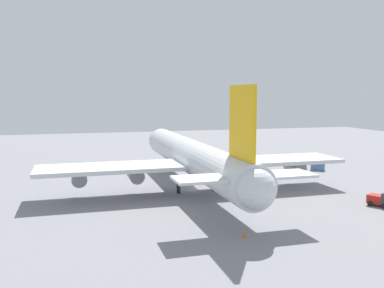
# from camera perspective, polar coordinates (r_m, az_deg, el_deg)

# --- Properties ---
(ground_plane) EXTENTS (250.79, 250.79, 0.00)m
(ground_plane) POSITION_cam_1_polar(r_m,az_deg,el_deg) (80.45, 0.00, -6.10)
(ground_plane) COLOR gray
(cargo_airplane) EXTENTS (62.70, 56.20, 19.12)m
(cargo_airplane) POSITION_cam_1_polar(r_m,az_deg,el_deg) (79.06, 0.06, -1.83)
(cargo_airplane) COLOR silver
(cargo_airplane) RESTS_ON ground_plane
(baggage_tug) EXTENTS (4.19, 3.74, 2.30)m
(baggage_tug) POSITION_cam_1_polar(r_m,az_deg,el_deg) (74.43, 24.28, -6.85)
(baggage_tug) COLOR #333338
(baggage_tug) RESTS_ON ground_plane
(catering_truck) EXTENTS (4.38, 3.44, 2.22)m
(catering_truck) POSITION_cam_1_polar(r_m,az_deg,el_deg) (108.68, 0.19, -2.11)
(catering_truck) COLOR white
(catering_truck) RESTS_ON ground_plane
(cargo_container_fore) EXTENTS (3.45, 3.59, 1.85)m
(cargo_container_fore) POSITION_cam_1_polar(r_m,az_deg,el_deg) (103.89, 16.72, -2.94)
(cargo_container_fore) COLOR #4C729E
(cargo_container_fore) RESTS_ON ground_plane
(safety_cone_nose) EXTENTS (0.59, 0.59, 0.85)m
(safety_cone_nose) POSITION_cam_1_polar(r_m,az_deg,el_deg) (107.00, -4.91, -2.68)
(safety_cone_nose) COLOR orange
(safety_cone_nose) RESTS_ON ground_plane
(safety_cone_tail) EXTENTS (0.55, 0.55, 0.78)m
(safety_cone_tail) POSITION_cam_1_polar(r_m,az_deg,el_deg) (54.29, 7.12, -12.09)
(safety_cone_tail) COLOR orange
(safety_cone_tail) RESTS_ON ground_plane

